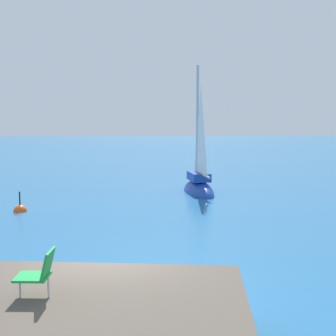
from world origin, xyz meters
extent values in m
plane|color=#236093|center=(0.00, 0.00, 0.00)|extent=(160.00, 160.00, 0.00)
cube|color=#4D4245|center=(-0.40, 0.06, 0.00)|extent=(1.34, 1.48, 0.92)
ellipsoid|color=#193D99|center=(3.48, 13.96, 0.00)|extent=(1.85, 3.97, 1.31)
cube|color=#193D99|center=(3.48, 13.96, 0.87)|extent=(1.15, 1.79, 0.43)
cylinder|color=#B7B7BC|center=(3.43, 14.32, 3.64)|extent=(0.14, 0.14, 5.97)
cylinder|color=#B2B2B7|center=(3.60, 13.14, 1.07)|extent=(0.46, 2.38, 0.11)
pyramid|color=white|center=(3.53, 13.66, 3.40)|extent=(0.35, 1.90, 4.54)
cube|color=green|center=(-0.99, -2.21, 1.44)|extent=(0.55, 0.51, 0.04)
cube|color=green|center=(-0.73, -2.23, 1.67)|extent=(0.18, 0.49, 0.45)
cylinder|color=silver|center=(-1.19, -2.20, 1.27)|extent=(0.04, 0.04, 0.35)
cylinder|color=silver|center=(-0.73, -2.23, 1.27)|extent=(0.04, 0.04, 0.35)
sphere|color=#EA5114|center=(-4.58, 9.68, 0.00)|extent=(0.56, 0.56, 0.56)
cylinder|color=black|center=(-4.58, 9.68, 0.55)|extent=(0.06, 0.06, 0.60)
camera|label=1|loc=(0.93, -9.37, 4.05)|focal=48.36mm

